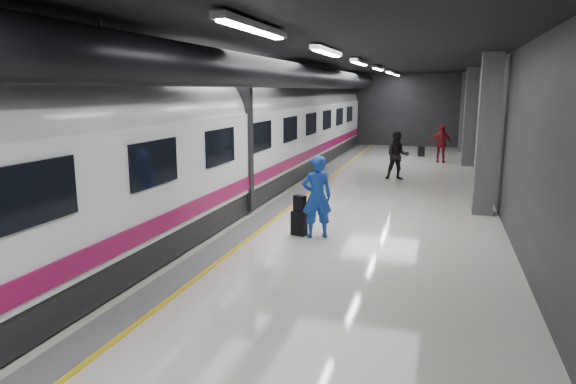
% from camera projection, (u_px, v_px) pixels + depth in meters
% --- Properties ---
extents(ground, '(40.00, 40.00, 0.00)m').
position_uv_depth(ground, '(311.00, 219.00, 14.17)').
color(ground, silver).
rests_on(ground, ground).
extents(platform_hall, '(10.02, 40.02, 4.51)m').
position_uv_depth(platform_hall, '(311.00, 88.00, 14.46)').
color(platform_hall, black).
rests_on(platform_hall, ground).
extents(train, '(3.05, 38.00, 4.05)m').
position_uv_depth(train, '(202.00, 141.00, 14.68)').
color(train, black).
rests_on(train, ground).
extents(traveler_main, '(0.86, 0.73, 1.99)m').
position_uv_depth(traveler_main, '(317.00, 197.00, 12.20)').
color(traveler_main, blue).
rests_on(traveler_main, ground).
extents(suitcase_main, '(0.41, 0.31, 0.59)m').
position_uv_depth(suitcase_main, '(299.00, 223.00, 12.52)').
color(suitcase_main, black).
rests_on(suitcase_main, ground).
extents(shoulder_bag, '(0.34, 0.27, 0.40)m').
position_uv_depth(shoulder_bag, '(300.00, 203.00, 12.41)').
color(shoulder_bag, black).
rests_on(shoulder_bag, suitcase_main).
extents(traveler_far_a, '(1.04, 0.88, 1.89)m').
position_uv_depth(traveler_far_a, '(397.00, 156.00, 20.19)').
color(traveler_far_a, black).
rests_on(traveler_far_a, ground).
extents(traveler_far_b, '(1.11, 0.53, 1.84)m').
position_uv_depth(traveler_far_b, '(441.00, 144.00, 25.05)').
color(traveler_far_b, maroon).
rests_on(traveler_far_b, ground).
extents(suitcase_far, '(0.38, 0.27, 0.52)m').
position_uv_depth(suitcase_far, '(421.00, 151.00, 27.45)').
color(suitcase_far, black).
rests_on(suitcase_far, ground).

